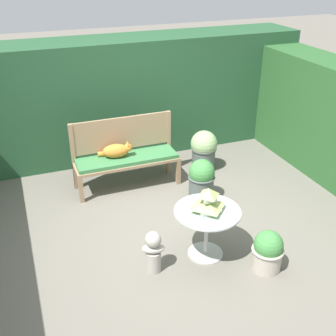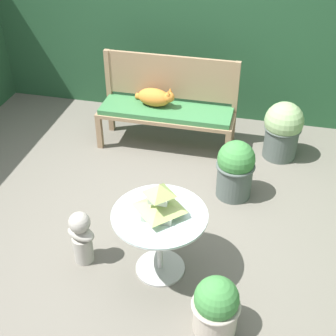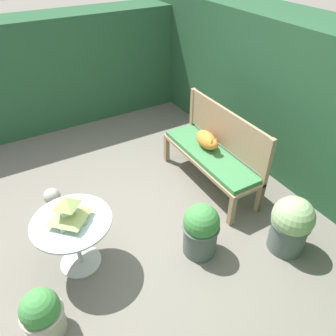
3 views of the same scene
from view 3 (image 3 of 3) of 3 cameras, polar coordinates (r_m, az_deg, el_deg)
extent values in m
plane|color=#666056|center=(3.79, -6.49, -9.64)|extent=(30.00, 30.00, 0.00)
cube|color=#234C2D|center=(4.55, 22.43, 10.89)|extent=(6.40, 0.90, 1.89)
cube|color=#234C2D|center=(5.74, -17.64, 15.98)|extent=(0.70, 3.61, 1.69)
cube|color=#937556|center=(4.60, -0.22, 3.33)|extent=(0.06, 0.06, 0.38)
cube|color=#937556|center=(3.70, 11.02, -7.42)|extent=(0.06, 0.06, 0.38)
cube|color=#937556|center=(4.78, 3.97, 4.66)|extent=(0.06, 0.06, 0.38)
cube|color=#937556|center=(3.92, 15.59, -5.23)|extent=(0.06, 0.06, 0.38)
cube|color=#937556|center=(4.09, 7.25, 1.75)|extent=(1.50, 0.46, 0.04)
cube|color=#387542|center=(4.06, 7.31, 2.30)|extent=(1.44, 0.43, 0.05)
cube|color=#937556|center=(4.63, 4.22, 7.92)|extent=(0.06, 0.06, 1.00)
cube|color=#937556|center=(3.74, 16.48, -1.67)|extent=(0.06, 0.06, 1.00)
cube|color=#937556|center=(4.01, 10.09, 6.74)|extent=(1.44, 0.04, 0.48)
ellipsoid|color=orange|center=(4.11, 6.70, 4.90)|extent=(0.39, 0.24, 0.20)
sphere|color=orange|center=(3.96, 7.96, 4.03)|extent=(0.12, 0.12, 0.12)
cone|color=orange|center=(3.94, 8.44, 4.97)|extent=(0.04, 0.04, 0.05)
cone|color=orange|center=(3.91, 7.64, 4.79)|extent=(0.04, 0.04, 0.05)
cylinder|color=orange|center=(4.29, 6.68, 5.36)|extent=(0.21, 0.09, 0.07)
cylinder|color=#B7B7B2|center=(3.53, -14.86, -15.48)|extent=(0.40, 0.40, 0.02)
cylinder|color=#B7B7B2|center=(3.32, -15.63, -12.49)|extent=(0.04, 0.04, 0.58)
cylinder|color=silver|center=(3.10, -16.52, -8.89)|extent=(0.73, 0.73, 0.01)
torus|color=#B7B7B2|center=(3.11, -16.49, -9.05)|extent=(0.73, 0.73, 0.02)
cube|color=#B2BCA8|center=(3.08, -16.63, -8.45)|extent=(0.23, 0.23, 0.06)
pyramid|color=#A8BC66|center=(3.03, -16.86, -7.52)|extent=(0.31, 0.31, 0.08)
cube|color=#B2BCA8|center=(2.99, -17.08, -6.61)|extent=(0.14, 0.14, 0.05)
pyramid|color=#A8BC66|center=(2.94, -17.33, -5.61)|extent=(0.19, 0.19, 0.09)
cylinder|color=#A39E93|center=(3.89, -18.68, -7.84)|extent=(0.16, 0.16, 0.24)
ellipsoid|color=#A39E93|center=(3.77, -19.19, -5.98)|extent=(0.28, 0.21, 0.10)
sphere|color=#A39E93|center=(3.70, -19.54, -4.64)|extent=(0.18, 0.18, 0.18)
cylinder|color=#ADA393|center=(3.12, -20.63, -23.61)|extent=(0.32, 0.32, 0.26)
torus|color=#ADA393|center=(3.02, -21.14, -22.47)|extent=(0.35, 0.35, 0.03)
sphere|color=#3D7F3D|center=(2.97, -21.45, -21.79)|extent=(0.32, 0.32, 0.32)
cylinder|color=#4C5651|center=(3.40, 5.60, -12.06)|extent=(0.34, 0.34, 0.36)
torus|color=#4C5651|center=(3.28, 5.77, -10.15)|extent=(0.38, 0.38, 0.03)
sphere|color=#3D7F3D|center=(3.23, 5.85, -9.24)|extent=(0.36, 0.36, 0.36)
cylinder|color=#4C5651|center=(3.63, 20.09, -10.84)|extent=(0.36, 0.36, 0.37)
torus|color=#4C5651|center=(3.51, 20.68, -8.94)|extent=(0.40, 0.40, 0.03)
sphere|color=#89A870|center=(3.45, 20.98, -7.95)|extent=(0.42, 0.42, 0.42)
camera|label=1|loc=(5.10, -74.84, 16.41)|focal=45.00mm
camera|label=2|loc=(2.77, -88.76, 5.33)|focal=50.00mm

